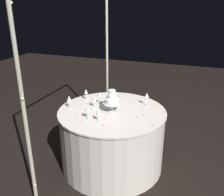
{
  "coord_description": "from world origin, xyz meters",
  "views": [
    {
      "loc": [
        -2.54,
        -0.93,
        1.98
      ],
      "look_at": [
        0.0,
        0.0,
        0.93
      ],
      "focal_mm": 39.17,
      "sensor_mm": 36.0,
      "label": 1
    }
  ],
  "objects_px": {
    "main_table": "(112,138)",
    "wine_glass_4": "(86,92)",
    "wine_glass_1": "(100,95)",
    "wine_glass_3": "(99,112)",
    "wine_glass_2": "(69,99)",
    "wine_glass_5": "(88,109)",
    "tiered_cake": "(112,99)",
    "wine_glass_0": "(147,96)",
    "decorative_arch": "(76,51)",
    "wine_glass_6": "(94,99)"
  },
  "relations": [
    {
      "from": "main_table",
      "to": "wine_glass_4",
      "type": "height_order",
      "value": "wine_glass_4"
    },
    {
      "from": "tiered_cake",
      "to": "wine_glass_4",
      "type": "distance_m",
      "value": 0.51
    },
    {
      "from": "wine_glass_4",
      "to": "tiered_cake",
      "type": "bearing_deg",
      "value": -116.82
    },
    {
      "from": "wine_glass_1",
      "to": "wine_glass_3",
      "type": "xyz_separation_m",
      "value": [
        -0.47,
        -0.18,
        -0.0
      ]
    },
    {
      "from": "wine_glass_1",
      "to": "tiered_cake",
      "type": "bearing_deg",
      "value": -125.3
    },
    {
      "from": "main_table",
      "to": "tiered_cake",
      "type": "xyz_separation_m",
      "value": [
        -0.01,
        -0.01,
        0.53
      ]
    },
    {
      "from": "main_table",
      "to": "tiered_cake",
      "type": "relative_size",
      "value": 4.89
    },
    {
      "from": "wine_glass_0",
      "to": "main_table",
      "type": "bearing_deg",
      "value": 130.96
    },
    {
      "from": "wine_glass_1",
      "to": "wine_glass_6",
      "type": "relative_size",
      "value": 1.0
    },
    {
      "from": "tiered_cake",
      "to": "wine_glass_2",
      "type": "xyz_separation_m",
      "value": [
        -0.1,
        0.52,
        -0.03
      ]
    },
    {
      "from": "wine_glass_0",
      "to": "wine_glass_1",
      "type": "relative_size",
      "value": 1.05
    },
    {
      "from": "wine_glass_4",
      "to": "wine_glass_6",
      "type": "height_order",
      "value": "wine_glass_6"
    },
    {
      "from": "wine_glass_6",
      "to": "wine_glass_3",
      "type": "bearing_deg",
      "value": -149.0
    },
    {
      "from": "wine_glass_6",
      "to": "tiered_cake",
      "type": "bearing_deg",
      "value": -97.25
    },
    {
      "from": "wine_glass_4",
      "to": "decorative_arch",
      "type": "bearing_deg",
      "value": -179.56
    },
    {
      "from": "tiered_cake",
      "to": "wine_glass_5",
      "type": "bearing_deg",
      "value": 149.95
    },
    {
      "from": "wine_glass_1",
      "to": "wine_glass_3",
      "type": "bearing_deg",
      "value": -158.93
    },
    {
      "from": "wine_glass_1",
      "to": "wine_glass_2",
      "type": "height_order",
      "value": "wine_glass_2"
    },
    {
      "from": "main_table",
      "to": "wine_glass_1",
      "type": "distance_m",
      "value": 0.57
    },
    {
      "from": "main_table",
      "to": "wine_glass_5",
      "type": "bearing_deg",
      "value": 151.81
    },
    {
      "from": "wine_glass_1",
      "to": "wine_glass_4",
      "type": "xyz_separation_m",
      "value": [
        0.07,
        0.23,
        -0.01
      ]
    },
    {
      "from": "wine_glass_3",
      "to": "wine_glass_4",
      "type": "height_order",
      "value": "wine_glass_3"
    },
    {
      "from": "wine_glass_1",
      "to": "wine_glass_4",
      "type": "distance_m",
      "value": 0.24
    },
    {
      "from": "decorative_arch",
      "to": "wine_glass_0",
      "type": "height_order",
      "value": "decorative_arch"
    },
    {
      "from": "main_table",
      "to": "tiered_cake",
      "type": "bearing_deg",
      "value": -156.2
    },
    {
      "from": "wine_glass_0",
      "to": "wine_glass_4",
      "type": "height_order",
      "value": "wine_glass_0"
    },
    {
      "from": "wine_glass_0",
      "to": "wine_glass_2",
      "type": "xyz_separation_m",
      "value": [
        -0.42,
        0.87,
        -0.01
      ]
    },
    {
      "from": "wine_glass_2",
      "to": "wine_glass_6",
      "type": "xyz_separation_m",
      "value": [
        0.13,
        -0.28,
        -0.01
      ]
    },
    {
      "from": "main_table",
      "to": "wine_glass_6",
      "type": "height_order",
      "value": "wine_glass_6"
    },
    {
      "from": "wine_glass_4",
      "to": "wine_glass_0",
      "type": "bearing_deg",
      "value": -83.59
    },
    {
      "from": "wine_glass_0",
      "to": "wine_glass_1",
      "type": "distance_m",
      "value": 0.59
    },
    {
      "from": "wine_glass_0",
      "to": "wine_glass_5",
      "type": "relative_size",
      "value": 0.98
    },
    {
      "from": "decorative_arch",
      "to": "wine_glass_6",
      "type": "distance_m",
      "value": 0.62
    },
    {
      "from": "wine_glass_3",
      "to": "wine_glass_4",
      "type": "relative_size",
      "value": 1.09
    },
    {
      "from": "wine_glass_3",
      "to": "wine_glass_4",
      "type": "distance_m",
      "value": 0.68
    },
    {
      "from": "decorative_arch",
      "to": "wine_glass_6",
      "type": "bearing_deg",
      "value": -84.6
    },
    {
      "from": "wine_glass_3",
      "to": "wine_glass_6",
      "type": "height_order",
      "value": "wine_glass_3"
    },
    {
      "from": "decorative_arch",
      "to": "wine_glass_4",
      "type": "distance_m",
      "value": 0.62
    },
    {
      "from": "tiered_cake",
      "to": "wine_glass_5",
      "type": "xyz_separation_m",
      "value": [
        -0.3,
        0.17,
        -0.02
      ]
    },
    {
      "from": "tiered_cake",
      "to": "wine_glass_3",
      "type": "relative_size",
      "value": 1.65
    },
    {
      "from": "wine_glass_4",
      "to": "wine_glass_5",
      "type": "height_order",
      "value": "wine_glass_5"
    },
    {
      "from": "wine_glass_1",
      "to": "wine_glass_6",
      "type": "bearing_deg",
      "value": 168.49
    },
    {
      "from": "wine_glass_2",
      "to": "wine_glass_5",
      "type": "bearing_deg",
      "value": -120.29
    },
    {
      "from": "decorative_arch",
      "to": "wine_glass_2",
      "type": "xyz_separation_m",
      "value": [
        -0.11,
        0.07,
        -0.57
      ]
    },
    {
      "from": "wine_glass_5",
      "to": "main_table",
      "type": "bearing_deg",
      "value": -28.19
    },
    {
      "from": "wine_glass_0",
      "to": "wine_glass_3",
      "type": "xyz_separation_m",
      "value": [
        -0.63,
        0.39,
        -0.01
      ]
    },
    {
      "from": "wine_glass_3",
      "to": "wine_glass_2",
      "type": "bearing_deg",
      "value": 66.09
    },
    {
      "from": "main_table",
      "to": "wine_glass_1",
      "type": "xyz_separation_m",
      "value": [
        0.14,
        0.22,
        0.5
      ]
    },
    {
      "from": "tiered_cake",
      "to": "wine_glass_4",
      "type": "bearing_deg",
      "value": 63.18
    },
    {
      "from": "wine_glass_0",
      "to": "wine_glass_6",
      "type": "bearing_deg",
      "value": 115.85
    }
  ]
}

